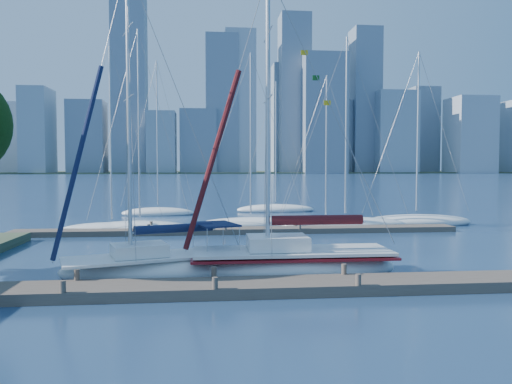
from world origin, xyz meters
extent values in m
plane|color=navy|center=(0.00, 0.00, 0.00)|extent=(700.00, 700.00, 0.00)
cube|color=#483E35|center=(0.00, 0.00, 0.20)|extent=(26.00, 2.00, 0.40)
cube|color=#483E35|center=(2.00, 16.00, 0.18)|extent=(30.00, 1.80, 0.36)
cube|color=#38472D|center=(0.00, 320.00, 0.00)|extent=(800.00, 100.00, 1.50)
ellipsoid|color=white|center=(-2.48, 3.00, 0.22)|extent=(8.03, 4.74, 1.34)
cube|color=white|center=(-2.48, 3.00, 0.85)|extent=(7.43, 4.38, 0.11)
cube|color=white|center=(-2.99, 2.83, 1.16)|extent=(2.54, 2.21, 0.49)
cylinder|color=silver|center=(-3.33, 2.72, 6.70)|extent=(0.16, 0.16, 11.62)
cylinder|color=silver|center=(-1.61, 3.28, 1.87)|extent=(3.46, 1.21, 0.09)
cylinder|color=#101836|center=(-1.61, 3.28, 1.96)|extent=(3.27, 1.37, 0.36)
cube|color=#101836|center=(0.13, 3.85, 2.05)|extent=(2.19, 2.52, 0.07)
ellipsoid|color=white|center=(3.32, 2.90, 0.26)|extent=(8.92, 2.94, 1.56)
cube|color=white|center=(3.32, 2.90, 0.99)|extent=(8.26, 2.70, 0.13)
cube|color=white|center=(2.70, 2.90, 1.35)|extent=(2.50, 1.90, 0.57)
cylinder|color=silver|center=(2.28, 2.91, 6.77)|extent=(0.19, 0.19, 11.45)
cylinder|color=silver|center=(4.39, 2.90, 2.19)|extent=(4.22, 0.11, 0.10)
cylinder|color=#490F12|center=(4.39, 2.90, 2.29)|extent=(3.88, 0.42, 0.42)
cube|color=maroon|center=(3.32, 2.90, 0.81)|extent=(8.45, 2.82, 0.10)
ellipsoid|color=white|center=(-6.75, 17.49, 0.18)|extent=(7.16, 2.63, 0.99)
cylinder|color=silver|center=(-6.75, 17.49, 6.82)|extent=(0.11, 0.11, 11.82)
ellipsoid|color=white|center=(-4.85, 17.57, 0.21)|extent=(7.42, 4.13, 1.15)
cylinder|color=silver|center=(-4.85, 17.57, 7.49)|extent=(0.12, 0.12, 12.89)
ellipsoid|color=white|center=(3.06, 19.17, 0.20)|extent=(8.26, 2.85, 1.11)
cylinder|color=silver|center=(3.06, 19.17, 6.93)|extent=(0.12, 0.12, 11.85)
ellipsoid|color=white|center=(8.60, 18.47, 0.19)|extent=(7.21, 3.76, 1.06)
cylinder|color=silver|center=(8.60, 18.47, 6.08)|extent=(0.12, 0.12, 10.25)
ellipsoid|color=white|center=(9.94, 17.96, 0.22)|extent=(9.48, 3.00, 1.22)
cylinder|color=silver|center=(9.94, 17.96, 7.50)|extent=(0.13, 0.13, 12.78)
ellipsoid|color=white|center=(15.93, 19.22, 0.23)|extent=(9.01, 3.12, 1.24)
cylinder|color=silver|center=(15.93, 19.22, 7.19)|extent=(0.14, 0.14, 12.13)
ellipsoid|color=white|center=(-4.69, 29.18, 0.20)|extent=(6.94, 3.27, 1.08)
cylinder|color=silver|center=(-4.69, 29.18, 7.60)|extent=(0.12, 0.12, 13.23)
ellipsoid|color=white|center=(6.71, 31.61, 0.20)|extent=(8.11, 4.48, 1.12)
cylinder|color=silver|center=(6.71, 31.61, 6.97)|extent=(0.12, 0.12, 11.91)
cube|color=#8895A3|center=(-120.24, 308.29, 21.93)|extent=(15.35, 14.18, 43.85)
cube|color=gray|center=(-96.77, 283.96, 24.68)|extent=(14.99, 23.42, 49.35)
cube|color=slate|center=(-69.73, 287.50, 21.48)|extent=(21.10, 17.63, 42.97)
cube|color=#8895A3|center=(-47.55, 309.43, 20.71)|extent=(13.41, 17.61, 41.42)
cube|color=gray|center=(-25.94, 284.92, 18.32)|extent=(16.76, 19.81, 36.64)
cube|color=slate|center=(-4.22, 286.68, 19.21)|extent=(21.70, 16.86, 38.42)
cube|color=#8895A3|center=(21.35, 289.48, 43.37)|extent=(18.52, 14.99, 86.74)
cube|color=gray|center=(51.90, 304.67, 34.95)|extent=(16.78, 17.46, 69.90)
cube|color=slate|center=(70.99, 278.50, 35.69)|extent=(25.85, 18.95, 71.39)
cube|color=#8895A3|center=(91.42, 294.72, 22.76)|extent=(15.31, 17.11, 45.52)
cube|color=gray|center=(115.77, 279.60, 24.99)|extent=(24.55, 18.80, 49.99)
cube|color=slate|center=(147.05, 309.52, 28.67)|extent=(17.40, 17.52, 57.35)
cube|color=#8895A3|center=(164.09, 278.94, 23.47)|extent=(24.37, 23.94, 46.95)
cube|color=slate|center=(-45.00, 290.00, 58.61)|extent=(19.71, 18.00, 117.22)
cube|color=slate|center=(10.00, 290.00, 41.78)|extent=(19.30, 18.00, 83.56)
cube|color=slate|center=(55.00, 290.00, 48.65)|extent=(18.34, 18.00, 97.30)
cube|color=slate|center=(100.00, 290.00, 45.05)|extent=(17.13, 18.00, 90.09)
camera|label=1|loc=(-0.32, -17.69, 4.58)|focal=35.00mm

